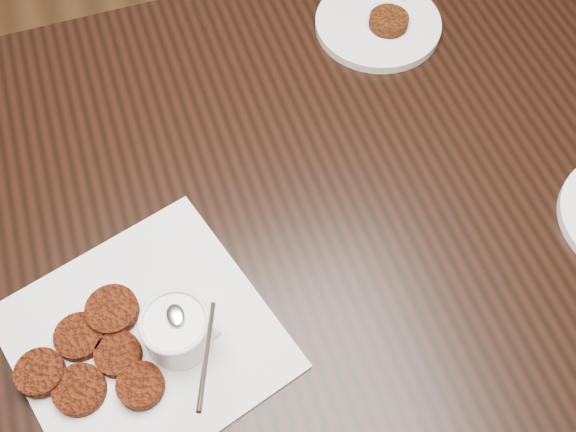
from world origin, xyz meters
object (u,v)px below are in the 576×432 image
object	(u,v)px
table	(268,312)
napkin	(144,339)
sauce_ramekin	(174,320)
plate_with_patty	(378,21)

from	to	relation	value
table	napkin	world-z (taller)	napkin
napkin	sauce_ramekin	size ratio (longest dim) A/B	2.55
plate_with_patty	sauce_ramekin	bearing A→B (deg)	-136.41
napkin	sauce_ramekin	xyz separation A→B (m)	(0.05, -0.02, 0.06)
sauce_ramekin	plate_with_patty	size ratio (longest dim) A/B	0.57
napkin	plate_with_patty	xyz separation A→B (m)	(0.52, 0.43, 0.01)
napkin	sauce_ramekin	distance (m)	0.08
table	napkin	xyz separation A→B (m)	(-0.21, -0.14, 0.38)
sauce_ramekin	plate_with_patty	bearing A→B (deg)	43.59
table	napkin	size ratio (longest dim) A/B	4.81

